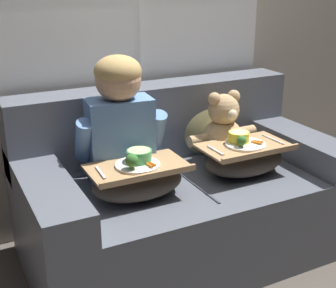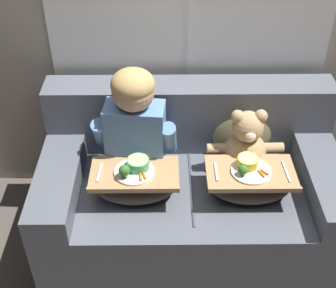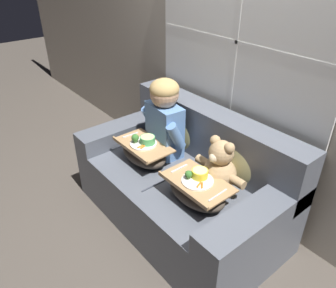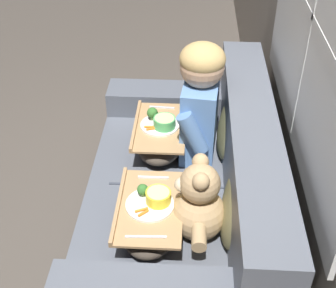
{
  "view_description": "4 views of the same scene",
  "coord_description": "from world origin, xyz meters",
  "px_view_note": "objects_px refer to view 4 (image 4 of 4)",
  "views": [
    {
      "loc": [
        -1.09,
        -1.96,
        1.47
      ],
      "look_at": [
        -0.1,
        -0.02,
        0.67
      ],
      "focal_mm": 50.0,
      "sensor_mm": 36.0,
      "label": 1
    },
    {
      "loc": [
        -0.15,
        -1.94,
        2.25
      ],
      "look_at": [
        -0.13,
        0.13,
        0.62
      ],
      "focal_mm": 50.0,
      "sensor_mm": 36.0,
      "label": 2
    },
    {
      "loc": [
        1.51,
        -1.34,
        1.95
      ],
      "look_at": [
        -0.08,
        -0.04,
        0.7
      ],
      "focal_mm": 35.0,
      "sensor_mm": 36.0,
      "label": 3
    },
    {
      "loc": [
        1.77,
        0.06,
        2.06
      ],
      "look_at": [
        0.06,
        -0.04,
        0.77
      ],
      "focal_mm": 50.0,
      "sensor_mm": 36.0,
      "label": 4
    }
  ],
  "objects_px": {
    "throw_pillow_behind_teddy": "(237,205)",
    "lap_tray_teddy": "(150,217)",
    "child_figure": "(201,96)",
    "lap_tray_child": "(160,136)",
    "couch": "(188,206)",
    "throw_pillow_behind_child": "(230,125)",
    "teddy_bear": "(198,205)"
  },
  "relations": [
    {
      "from": "throw_pillow_behind_child",
      "to": "lap_tray_child",
      "type": "distance_m",
      "value": 0.39
    },
    {
      "from": "lap_tray_teddy",
      "to": "lap_tray_child",
      "type": "bearing_deg",
      "value": -179.96
    },
    {
      "from": "throw_pillow_behind_teddy",
      "to": "lap_tray_child",
      "type": "relative_size",
      "value": 0.87
    },
    {
      "from": "throw_pillow_behind_teddy",
      "to": "lap_tray_teddy",
      "type": "height_order",
      "value": "throw_pillow_behind_teddy"
    },
    {
      "from": "throw_pillow_behind_child",
      "to": "lap_tray_teddy",
      "type": "xyz_separation_m",
      "value": [
        0.61,
        -0.38,
        -0.09
      ]
    },
    {
      "from": "throw_pillow_behind_teddy",
      "to": "lap_tray_teddy",
      "type": "distance_m",
      "value": 0.39
    },
    {
      "from": "throw_pillow_behind_teddy",
      "to": "teddy_bear",
      "type": "height_order",
      "value": "teddy_bear"
    },
    {
      "from": "child_figure",
      "to": "teddy_bear",
      "type": "xyz_separation_m",
      "value": [
        0.61,
        -0.0,
        -0.18
      ]
    },
    {
      "from": "lap_tray_child",
      "to": "lap_tray_teddy",
      "type": "bearing_deg",
      "value": 0.04
    },
    {
      "from": "child_figure",
      "to": "teddy_bear",
      "type": "relative_size",
      "value": 1.5
    },
    {
      "from": "child_figure",
      "to": "throw_pillow_behind_child",
      "type": "bearing_deg",
      "value": 89.96
    },
    {
      "from": "child_figure",
      "to": "lap_tray_child",
      "type": "bearing_deg",
      "value": -89.89
    },
    {
      "from": "throw_pillow_behind_teddy",
      "to": "lap_tray_child",
      "type": "xyz_separation_m",
      "value": [
        -0.61,
        -0.38,
        -0.09
      ]
    },
    {
      "from": "throw_pillow_behind_child",
      "to": "lap_tray_teddy",
      "type": "distance_m",
      "value": 0.72
    },
    {
      "from": "couch",
      "to": "throw_pillow_behind_child",
      "type": "relative_size",
      "value": 4.22
    },
    {
      "from": "couch",
      "to": "lap_tray_teddy",
      "type": "distance_m",
      "value": 0.41
    },
    {
      "from": "throw_pillow_behind_child",
      "to": "teddy_bear",
      "type": "relative_size",
      "value": 0.92
    },
    {
      "from": "throw_pillow_behind_child",
      "to": "throw_pillow_behind_teddy",
      "type": "bearing_deg",
      "value": 0.0
    },
    {
      "from": "teddy_bear",
      "to": "lap_tray_child",
      "type": "distance_m",
      "value": 0.65
    },
    {
      "from": "couch",
      "to": "throw_pillow_behind_teddy",
      "type": "bearing_deg",
      "value": 34.78
    },
    {
      "from": "child_figure",
      "to": "lap_tray_child",
      "type": "distance_m",
      "value": 0.34
    },
    {
      "from": "throw_pillow_behind_teddy",
      "to": "teddy_bear",
      "type": "distance_m",
      "value": 0.17
    },
    {
      "from": "throw_pillow_behind_teddy",
      "to": "couch",
      "type": "bearing_deg",
      "value": -145.22
    },
    {
      "from": "lap_tray_child",
      "to": "lap_tray_teddy",
      "type": "relative_size",
      "value": 0.99
    },
    {
      "from": "couch",
      "to": "throw_pillow_behind_teddy",
      "type": "relative_size",
      "value": 4.09
    },
    {
      "from": "throw_pillow_behind_teddy",
      "to": "lap_tray_child",
      "type": "distance_m",
      "value": 0.72
    },
    {
      "from": "couch",
      "to": "child_figure",
      "type": "distance_m",
      "value": 0.58
    },
    {
      "from": "throw_pillow_behind_child",
      "to": "child_figure",
      "type": "bearing_deg",
      "value": -90.04
    },
    {
      "from": "throw_pillow_behind_teddy",
      "to": "lap_tray_teddy",
      "type": "relative_size",
      "value": 0.86
    },
    {
      "from": "throw_pillow_behind_teddy",
      "to": "lap_tray_child",
      "type": "bearing_deg",
      "value": -148.26
    },
    {
      "from": "child_figure",
      "to": "lap_tray_teddy",
      "type": "distance_m",
      "value": 0.7
    },
    {
      "from": "throw_pillow_behind_child",
      "to": "throw_pillow_behind_teddy",
      "type": "xyz_separation_m",
      "value": [
        0.61,
        0.0,
        0.0
      ]
    }
  ]
}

